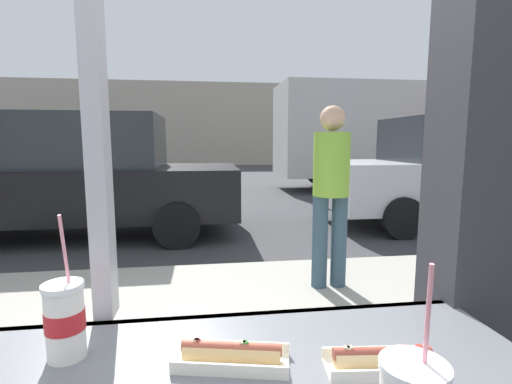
{
  "coord_description": "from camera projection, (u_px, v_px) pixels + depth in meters",
  "views": [
    {
      "loc": [
        0.28,
        -0.95,
        1.46
      ],
      "look_at": [
        0.71,
        2.22,
        1.03
      ],
      "focal_mm": 26.27,
      "sensor_mm": 36.0,
      "label": 1
    }
  ],
  "objects": [
    {
      "name": "hotdog_tray_near",
      "position": [
        382.0,
        360.0,
        0.78
      ],
      "size": [
        0.24,
        0.11,
        0.05
      ],
      "color": "silver",
      "rests_on": "window_counter"
    },
    {
      "name": "soda_cup_left",
      "position": [
        65.0,
        319.0,
        0.82
      ],
      "size": [
        0.09,
        0.09,
        0.33
      ],
      "color": "silver",
      "rests_on": "window_counter"
    },
    {
      "name": "pedestrian",
      "position": [
        331.0,
        185.0,
        3.33
      ],
      "size": [
        0.32,
        0.32,
        1.63
      ],
      "color": "#324B58",
      "rests_on": "sidewalk_strip"
    },
    {
      "name": "hotdog_tray_far",
      "position": [
        232.0,
        354.0,
        0.8
      ],
      "size": [
        0.26,
        0.14,
        0.05
      ],
      "color": "silver",
      "rests_on": "window_counter"
    },
    {
      "name": "window_wall",
      "position": [
        90.0,
        12.0,
        0.93
      ],
      "size": [
        2.75,
        0.2,
        2.9
      ],
      "color": "#2D2D33",
      "rests_on": "ground"
    },
    {
      "name": "parked_car_silver",
      "position": [
        452.0,
        172.0,
        6.58
      ],
      "size": [
        4.38,
        1.92,
        1.86
      ],
      "color": "#BCBCC1",
      "rests_on": "ground"
    },
    {
      "name": "box_truck",
      "position": [
        382.0,
        134.0,
        11.44
      ],
      "size": [
        6.75,
        2.44,
        3.13
      ],
      "color": "beige",
      "rests_on": "ground"
    },
    {
      "name": "ground_plane",
      "position": [
        194.0,
        203.0,
        8.95
      ],
      "size": [
        60.0,
        60.0,
        0.0
      ],
      "primitive_type": "plane",
      "color": "#38383A"
    },
    {
      "name": "sidewalk_strip",
      "position": [
        169.0,
        339.0,
        2.65
      ],
      "size": [
        16.0,
        2.8,
        0.14
      ],
      "primitive_type": "cube",
      "color": "#9E998E",
      "rests_on": "ground"
    },
    {
      "name": "parked_car_black",
      "position": [
        83.0,
        176.0,
        5.75
      ],
      "size": [
        4.67,
        2.03,
        1.86
      ],
      "color": "black",
      "rests_on": "ground"
    },
    {
      "name": "building_facade_far",
      "position": [
        200.0,
        124.0,
        23.24
      ],
      "size": [
        28.0,
        1.2,
        5.02
      ],
      "primitive_type": "cube",
      "color": "#A89E8E",
      "rests_on": "ground"
    }
  ]
}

